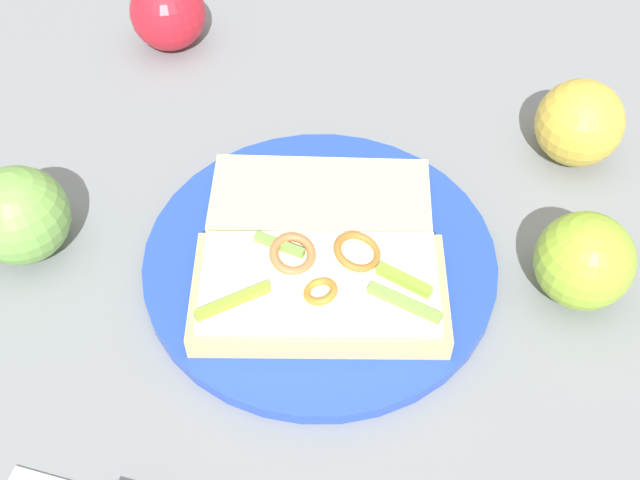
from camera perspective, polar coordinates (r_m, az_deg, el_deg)
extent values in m
plane|color=slate|center=(0.65, 0.00, -1.77)|extent=(2.00, 2.00, 0.00)
cylinder|color=#2445B8|center=(0.65, 0.00, -1.45)|extent=(0.28, 0.28, 0.01)
cube|color=tan|center=(0.61, -0.04, -3.83)|extent=(0.21, 0.20, 0.02)
cube|color=#EDECC0|center=(0.60, -0.04, -2.97)|extent=(0.19, 0.18, 0.01)
torus|color=#B6683C|center=(0.60, -1.98, -0.97)|extent=(0.04, 0.04, 0.02)
torus|color=#B2792A|center=(0.58, 0.03, -3.65)|extent=(0.04, 0.04, 0.01)
torus|color=#AE6829|center=(0.60, 2.48, -1.00)|extent=(0.04, 0.04, 0.02)
cube|color=#7EB931|center=(0.59, 5.96, -2.83)|extent=(0.04, 0.01, 0.01)
cube|color=#759E46|center=(0.58, 5.98, -4.43)|extent=(0.06, 0.02, 0.01)
cube|color=#80B72F|center=(0.58, -6.16, -4.31)|extent=(0.03, 0.05, 0.01)
cube|color=#72A746|center=(0.61, -2.88, -0.34)|extent=(0.04, 0.02, 0.01)
cube|color=beige|center=(0.66, 0.04, 2.61)|extent=(0.19, 0.17, 0.03)
sphere|color=gold|center=(0.75, 17.79, 7.85)|extent=(0.11, 0.11, 0.08)
sphere|color=#8EB832|center=(0.64, 18.10, -1.40)|extent=(0.10, 0.10, 0.08)
sphere|color=red|center=(0.85, -10.66, 15.46)|extent=(0.08, 0.08, 0.08)
sphere|color=#6EA748|center=(0.68, -20.41, 1.63)|extent=(0.08, 0.08, 0.08)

